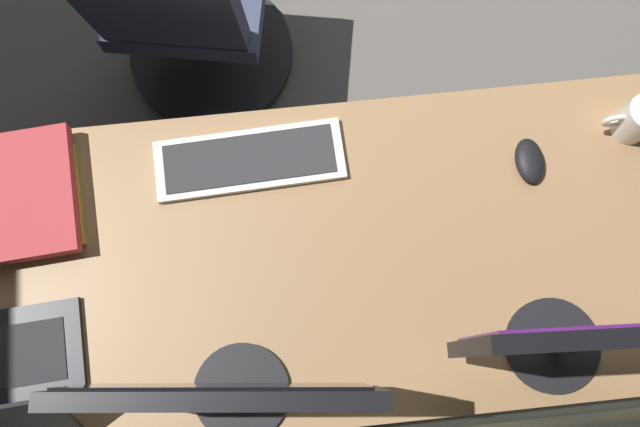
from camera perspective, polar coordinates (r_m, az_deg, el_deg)
name	(u,v)px	position (r m, az deg, el deg)	size (l,w,h in m)	color
desk	(322,263)	(1.51, 0.19, -4.27)	(2.01, 0.71, 0.73)	#936D47
drawer_pedestal	(294,293)	(1.82, -2.23, -6.84)	(0.40, 0.51, 0.69)	#936D47
monitor_primary	(602,340)	(1.27, 23.01, -9.93)	(0.48, 0.20, 0.45)	black
monitor_secondary	(226,395)	(1.20, -8.06, -15.18)	(0.54, 0.20, 0.40)	black
keyboard_main	(250,160)	(1.49, -6.07, 4.58)	(0.43, 0.16, 0.02)	silver
mouse_main	(530,161)	(1.55, 17.53, 4.34)	(0.06, 0.10, 0.03)	black
book_stack_near	(27,197)	(1.58, -23.80, 1.30)	(0.24, 0.30, 0.06)	gold
coffee_mug	(636,119)	(1.63, 25.50, 7.29)	(0.12, 0.08, 0.11)	silver
office_chair	(185,9)	(2.00, -11.51, 16.78)	(0.56, 0.59, 0.97)	#383D56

